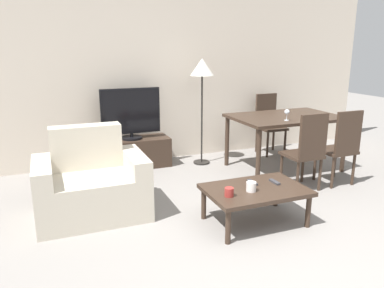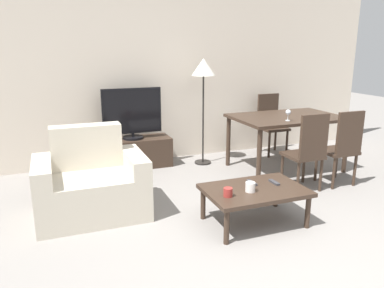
% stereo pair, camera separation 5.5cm
% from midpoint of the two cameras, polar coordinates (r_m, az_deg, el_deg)
% --- Properties ---
extents(ground_plane, '(18.00, 18.00, 0.00)m').
position_cam_midpoint_polar(ground_plane, '(3.14, 17.05, -18.49)').
color(ground_plane, gray).
extents(wall_back, '(6.96, 0.06, 2.70)m').
position_cam_midpoint_polar(wall_back, '(5.65, -3.33, 11.24)').
color(wall_back, beige).
rests_on(wall_back, ground_plane).
extents(armchair, '(1.08, 0.75, 0.89)m').
position_cam_midpoint_polar(armchair, '(3.96, -14.72, -6.10)').
color(armchair, beige).
rests_on(armchair, ground_plane).
extents(tv_stand, '(1.05, 0.42, 0.42)m').
position_cam_midpoint_polar(tv_stand, '(5.42, -8.59, -1.32)').
color(tv_stand, '#38281E').
rests_on(tv_stand, ground_plane).
extents(tv, '(0.83, 0.29, 0.71)m').
position_cam_midpoint_polar(tv, '(5.29, -8.82, 4.60)').
color(tv, black).
rests_on(tv, tv_stand).
extents(coffee_table, '(0.97, 0.64, 0.36)m').
position_cam_midpoint_polar(coffee_table, '(3.69, 9.97, -7.27)').
color(coffee_table, '#38281E').
rests_on(coffee_table, ground_plane).
extents(dining_table, '(1.47, 0.97, 0.76)m').
position_cam_midpoint_polar(dining_table, '(5.33, 14.55, 3.33)').
color(dining_table, '#38281E').
rests_on(dining_table, ground_plane).
extents(dining_chair_near, '(0.40, 0.40, 0.95)m').
position_cam_midpoint_polar(dining_chair_near, '(4.59, 17.51, -0.80)').
color(dining_chair_near, '#38281E').
rests_on(dining_chair_near, ground_plane).
extents(dining_chair_far, '(0.40, 0.40, 0.95)m').
position_cam_midpoint_polar(dining_chair_far, '(6.15, 12.13, 3.38)').
color(dining_chair_far, '#38281E').
rests_on(dining_chair_far, ground_plane).
extents(dining_chair_near_right, '(0.40, 0.40, 0.95)m').
position_cam_midpoint_polar(dining_chair_near_right, '(4.92, 22.24, -0.20)').
color(dining_chair_near_right, '#38281E').
rests_on(dining_chair_near_right, ground_plane).
extents(floor_lamp, '(0.33, 0.33, 1.52)m').
position_cam_midpoint_polar(floor_lamp, '(5.33, 2.06, 10.71)').
color(floor_lamp, black).
rests_on(floor_lamp, ground_plane).
extents(remote_primary, '(0.04, 0.15, 0.02)m').
position_cam_midpoint_polar(remote_primary, '(3.79, 9.51, -5.83)').
color(remote_primary, '#38383D').
rests_on(remote_primary, coffee_table).
extents(remote_secondary, '(0.04, 0.15, 0.02)m').
position_cam_midpoint_polar(remote_secondary, '(3.84, 12.82, -5.71)').
color(remote_secondary, '#38383D').
rests_on(remote_secondary, coffee_table).
extents(cup_white_near, '(0.08, 0.08, 0.08)m').
position_cam_midpoint_polar(cup_white_near, '(3.44, 5.96, -7.32)').
color(cup_white_near, maroon).
rests_on(cup_white_near, coffee_table).
extents(cup_colored_far, '(0.09, 0.09, 0.09)m').
position_cam_midpoint_polar(cup_colored_far, '(3.58, 9.36, -6.47)').
color(cup_colored_far, white).
rests_on(cup_colored_far, coffee_table).
extents(wine_glass_left, '(0.07, 0.07, 0.15)m').
position_cam_midpoint_polar(wine_glass_left, '(4.96, 14.75, 4.60)').
color(wine_glass_left, silver).
rests_on(wine_glass_left, dining_table).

